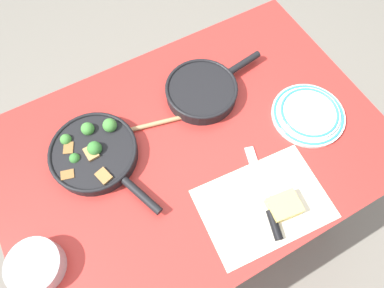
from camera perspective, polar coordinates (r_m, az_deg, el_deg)
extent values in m
plane|color=slate|center=(1.78, 0.00, -10.96)|extent=(14.00, 14.00, 0.00)
cube|color=#B72D28|center=(1.09, 0.00, -0.81)|extent=(1.22, 0.83, 0.03)
cylinder|color=#BCBCC1|center=(1.57, 24.86, -8.00)|extent=(0.05, 0.05, 0.72)
cylinder|color=#BCBCC1|center=(1.59, -24.30, -5.14)|extent=(0.05, 0.05, 0.72)
cylinder|color=#BCBCC1|center=(1.74, 10.42, 11.13)|extent=(0.05, 0.05, 0.72)
cylinder|color=black|center=(1.09, -15.99, -1.49)|extent=(0.27, 0.27, 0.04)
torus|color=black|center=(1.07, -16.25, -1.06)|extent=(0.27, 0.27, 0.01)
cylinder|color=black|center=(1.00, -8.43, -8.45)|extent=(0.07, 0.15, 0.02)
cylinder|color=#2C6823|center=(1.09, -15.58, -1.33)|extent=(0.02, 0.02, 0.02)
sphere|color=#387A33|center=(1.06, -15.94, -0.71)|extent=(0.04, 0.04, 0.04)
cylinder|color=#2C6823|center=(1.10, -18.67, -2.70)|extent=(0.01, 0.01, 0.02)
sphere|color=#387A33|center=(1.08, -18.97, -2.27)|extent=(0.03, 0.03, 0.03)
cylinder|color=#357027|center=(1.13, -19.93, 0.20)|extent=(0.01, 0.01, 0.02)
sphere|color=#428438|center=(1.11, -20.28, 0.70)|extent=(0.03, 0.03, 0.03)
cylinder|color=#205218|center=(1.09, -15.59, -0.98)|extent=(0.01, 0.01, 0.02)
sphere|color=#286023|center=(1.07, -15.87, -0.50)|extent=(0.03, 0.03, 0.03)
cylinder|color=#357027|center=(1.11, -13.25, 2.36)|extent=(0.02, 0.02, 0.02)
sphere|color=#428438|center=(1.09, -13.55, 3.05)|extent=(0.04, 0.04, 0.04)
cylinder|color=#357027|center=(1.12, -16.65, 1.81)|extent=(0.01, 0.01, 0.02)
sphere|color=#428438|center=(1.10, -17.00, 2.44)|extent=(0.04, 0.04, 0.04)
cube|color=olive|center=(1.11, -19.68, -0.93)|extent=(0.04, 0.05, 0.03)
cube|color=olive|center=(1.09, -18.26, -2.44)|extent=(0.02, 0.03, 0.02)
cube|color=#AD7F4C|center=(1.08, -17.18, -2.53)|extent=(0.04, 0.04, 0.03)
cube|color=#9E703D|center=(1.04, -14.33, -5.47)|extent=(0.04, 0.05, 0.04)
cube|color=olive|center=(1.07, -19.82, -5.09)|extent=(0.04, 0.04, 0.03)
cube|color=#AD7F4C|center=(1.08, -16.26, -1.72)|extent=(0.04, 0.05, 0.04)
cylinder|color=black|center=(1.16, 1.57, 8.69)|extent=(0.24, 0.24, 0.04)
torus|color=black|center=(1.14, 1.60, 9.33)|extent=(0.24, 0.24, 0.01)
cylinder|color=black|center=(1.23, 8.61, 13.18)|extent=(0.14, 0.04, 0.02)
cylinder|color=#EAD170|center=(1.16, 1.56, 8.61)|extent=(0.19, 0.19, 0.02)
cylinder|color=tan|center=(1.12, -6.13, 3.38)|extent=(0.28, 0.08, 0.02)
ellipsoid|color=tan|center=(1.13, 1.97, 5.43)|extent=(0.07, 0.05, 0.02)
cube|color=silver|center=(1.03, 11.86, -9.71)|extent=(0.39, 0.28, 0.00)
cube|color=silver|center=(1.05, 11.01, -5.56)|extent=(0.09, 0.21, 0.01)
cylinder|color=black|center=(1.01, 13.59, -12.96)|extent=(0.05, 0.09, 0.02)
cube|color=#EACC66|center=(1.03, 15.03, -9.96)|extent=(0.10, 0.08, 0.04)
cylinder|color=white|center=(1.19, 18.77, 4.62)|extent=(0.24, 0.24, 0.01)
torus|color=teal|center=(1.19, 18.86, 4.77)|extent=(0.23, 0.23, 0.01)
cylinder|color=white|center=(1.18, 18.94, 4.91)|extent=(0.20, 0.20, 0.01)
torus|color=teal|center=(1.18, 19.03, 5.06)|extent=(0.19, 0.19, 0.01)
cylinder|color=#B7B7BC|center=(1.03, -24.58, -18.02)|extent=(0.14, 0.14, 0.06)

